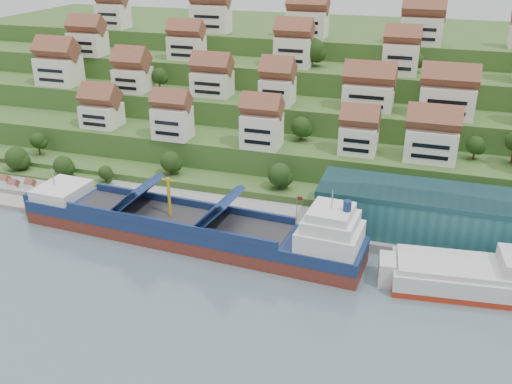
% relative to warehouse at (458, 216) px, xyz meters
% --- Properties ---
extents(ground, '(300.00, 300.00, 0.00)m').
position_rel_warehouse_xyz_m(ground, '(-52.00, -17.00, -7.20)').
color(ground, slate).
rests_on(ground, ground).
extents(quay, '(180.00, 14.00, 2.20)m').
position_rel_warehouse_xyz_m(quay, '(-32.00, -2.00, -6.10)').
color(quay, gray).
rests_on(quay, ground).
extents(pebble_beach, '(45.00, 20.00, 1.00)m').
position_rel_warehouse_xyz_m(pebble_beach, '(-110.00, -5.00, -6.70)').
color(pebble_beach, gray).
rests_on(pebble_beach, ground).
extents(hillside, '(260.00, 128.00, 31.00)m').
position_rel_warehouse_xyz_m(hillside, '(-52.00, 86.55, 3.46)').
color(hillside, '#2D4C1E').
rests_on(hillside, ground).
extents(hillside_village, '(157.01, 62.57, 29.29)m').
position_rel_warehouse_xyz_m(hillside_village, '(-47.36, 44.94, 17.73)').
color(hillside_village, white).
rests_on(hillside_village, ground).
extents(hillside_trees, '(141.99, 62.45, 30.63)m').
position_rel_warehouse_xyz_m(hillside_trees, '(-58.01, 27.26, 9.24)').
color(hillside_trees, '#203B13').
rests_on(hillside_trees, ground).
extents(warehouse, '(60.00, 15.00, 10.00)m').
position_rel_warehouse_xyz_m(warehouse, '(0.00, 0.00, 0.00)').
color(warehouse, '#22585D').
rests_on(warehouse, quay).
extents(flagpole, '(1.28, 0.16, 8.00)m').
position_rel_warehouse_xyz_m(flagpole, '(-33.89, -7.00, -0.32)').
color(flagpole, gray).
rests_on(flagpole, quay).
extents(beach_huts, '(14.40, 3.70, 2.20)m').
position_rel_warehouse_xyz_m(beach_huts, '(-112.00, -6.25, -5.10)').
color(beach_huts, white).
rests_on(beach_huts, pebble_beach).
extents(cargo_ship, '(79.11, 16.94, 17.42)m').
position_rel_warehouse_xyz_m(cargo_ship, '(-54.43, -16.04, -3.89)').
color(cargo_ship, maroon).
rests_on(cargo_ship, ground).
extents(second_ship, '(32.50, 15.04, 9.11)m').
position_rel_warehouse_xyz_m(second_ship, '(4.56, -16.68, -4.45)').
color(second_ship, maroon).
rests_on(second_ship, ground).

